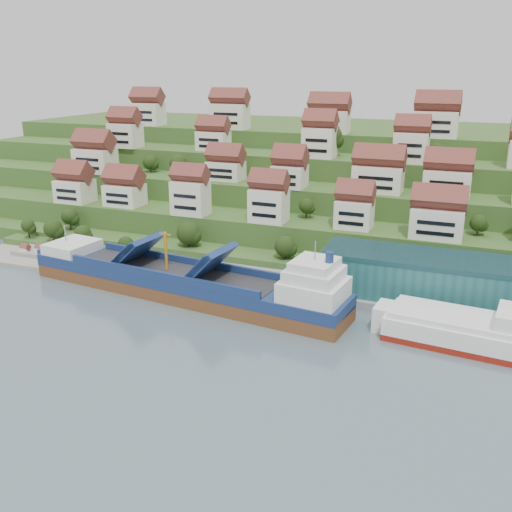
% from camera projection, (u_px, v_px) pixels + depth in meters
% --- Properties ---
extents(ground, '(300.00, 300.00, 0.00)m').
position_uv_depth(ground, '(216.00, 303.00, 134.42)').
color(ground, slate).
rests_on(ground, ground).
extents(quay, '(180.00, 14.00, 2.20)m').
position_uv_depth(quay, '(315.00, 289.00, 140.29)').
color(quay, gray).
rests_on(quay, ground).
extents(pebble_beach, '(45.00, 20.00, 1.00)m').
position_uv_depth(pebble_beach, '(53.00, 257.00, 165.20)').
color(pebble_beach, gray).
rests_on(pebble_beach, ground).
extents(hillside, '(260.00, 128.00, 31.00)m').
position_uv_depth(hillside, '(330.00, 181.00, 222.42)').
color(hillside, '#2D4C1E').
rests_on(hillside, ground).
extents(hillside_village, '(156.11, 63.04, 29.16)m').
position_uv_depth(hillside_village, '(304.00, 162.00, 179.22)').
color(hillside_village, white).
rests_on(hillside_village, ground).
extents(hillside_trees, '(142.49, 62.32, 32.52)m').
position_uv_depth(hillside_trees, '(240.00, 192.00, 173.38)').
color(hillside_trees, '#243C14').
rests_on(hillside_trees, ground).
extents(warehouse, '(60.00, 15.00, 10.00)m').
position_uv_depth(warehouse, '(455.00, 280.00, 128.91)').
color(warehouse, '#235E60').
rests_on(warehouse, quay).
extents(flagpole, '(1.28, 0.16, 8.00)m').
position_uv_depth(flagpole, '(303.00, 272.00, 134.73)').
color(flagpole, gray).
rests_on(flagpole, quay).
extents(beach_huts, '(14.40, 3.70, 2.20)m').
position_uv_depth(beach_huts, '(44.00, 253.00, 164.30)').
color(beach_huts, white).
rests_on(beach_huts, pebble_beach).
extents(cargo_ship, '(84.47, 22.15, 18.60)m').
position_uv_depth(cargo_ship, '(190.00, 284.00, 136.72)').
color(cargo_ship, brown).
rests_on(cargo_ship, ground).
extents(second_ship, '(34.61, 15.62, 9.73)m').
position_uv_depth(second_ship, '(476.00, 333.00, 112.77)').
color(second_ship, maroon).
rests_on(second_ship, ground).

